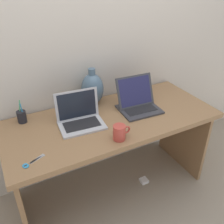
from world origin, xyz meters
TOP-DOWN VIEW (x-y plane):
  - ground_plane at (0.00, 0.00)m, footprint 6.00×6.00m
  - back_wall at (0.00, 0.39)m, footprint 4.40×0.04m
  - desk at (0.00, 0.00)m, footprint 1.61×0.69m
  - laptop_left at (-0.24, 0.04)m, footprint 0.33×0.26m
  - laptop_right at (0.25, 0.04)m, footprint 0.32×0.28m
  - green_vase at (-0.03, 0.28)m, footprint 0.18×0.18m
  - coffee_mug at (-0.08, -0.26)m, footprint 0.12×0.08m
  - pen_cup at (-0.61, 0.25)m, footprint 0.07×0.07m
  - scissors at (-0.66, -0.22)m, footprint 0.14×0.08m
  - power_brick at (0.30, -0.08)m, footprint 0.07×0.07m

SIDE VIEW (x-z plane):
  - ground_plane at x=0.00m, z-range 0.00..0.00m
  - power_brick at x=0.30m, z-range 0.00..0.03m
  - desk at x=0.00m, z-range 0.22..0.97m
  - scissors at x=-0.66m, z-range 0.75..0.76m
  - pen_cup at x=-0.61m, z-range 0.71..0.89m
  - coffee_mug at x=-0.08m, z-range 0.75..0.86m
  - laptop_left at x=-0.24m, z-range 0.70..0.93m
  - laptop_right at x=0.25m, z-range 0.69..0.94m
  - green_vase at x=-0.03m, z-range 0.73..1.04m
  - back_wall at x=0.00m, z-range 0.00..2.40m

